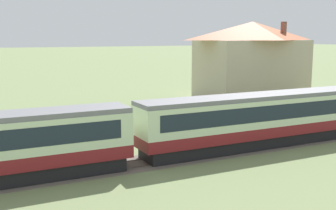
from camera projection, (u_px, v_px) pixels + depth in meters
name	position (u px, v px, depth m)	size (l,w,h in m)	color
passenger_train	(266.00, 117.00, 32.15)	(106.22, 2.93, 4.01)	maroon
station_house_terracotta_roof	(252.00, 59.00, 57.13)	(15.08, 9.00, 10.24)	#BCB293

